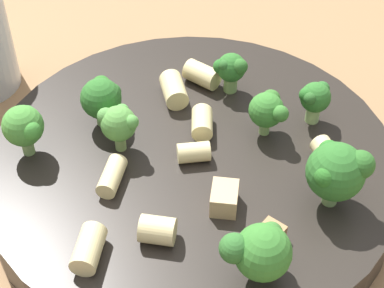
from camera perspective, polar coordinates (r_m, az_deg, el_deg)
ground_plane at (r=0.47m, az=0.00°, el=-3.53°), size 2.00×2.00×0.00m
pasta_bowl at (r=0.45m, az=0.00°, el=-2.01°), size 0.29×0.29×0.03m
broccoli_floret_0 at (r=0.44m, az=-6.57°, el=1.87°), size 0.03×0.02×0.04m
broccoli_floret_1 at (r=0.46m, az=-8.02°, el=4.11°), size 0.03×0.03×0.04m
broccoli_floret_2 at (r=0.36m, az=6.12°, el=-9.43°), size 0.04×0.03×0.04m
broccoli_floret_3 at (r=0.40m, az=12.77°, el=-2.36°), size 0.04×0.04×0.05m
broccoli_floret_4 at (r=0.48m, az=3.47°, el=6.69°), size 0.02×0.02×0.03m
broccoli_floret_5 at (r=0.45m, az=6.75°, el=3.08°), size 0.03×0.03×0.03m
broccoli_floret_6 at (r=0.44m, az=-14.75°, el=1.55°), size 0.03×0.03×0.04m
broccoli_floret_7 at (r=0.47m, az=10.86°, el=4.04°), size 0.02×0.02×0.03m
rigatoni_0 at (r=0.44m, az=0.36°, el=-0.71°), size 0.02×0.02×0.01m
rigatoni_1 at (r=0.39m, az=-9.18°, el=-9.17°), size 0.03×0.03×0.02m
rigatoni_2 at (r=0.48m, az=-1.20°, el=4.90°), size 0.02×0.03×0.02m
rigatoni_3 at (r=0.39m, az=-3.08°, el=-7.65°), size 0.03×0.02×0.02m
rigatoni_4 at (r=0.50m, az=0.90°, el=6.19°), size 0.03×0.03×0.02m
rigatoni_5 at (r=0.44m, az=11.87°, el=-0.81°), size 0.02×0.02×0.01m
rigatoni_6 at (r=0.46m, az=0.90°, el=1.91°), size 0.02×0.03×0.02m
rigatoni_7 at (r=0.42m, az=-7.13°, el=-2.85°), size 0.02×0.03×0.01m
chicken_chunk_0 at (r=0.41m, az=2.89°, el=-4.84°), size 0.02×0.03×0.02m
chicken_chunk_1 at (r=0.39m, az=6.93°, el=-8.03°), size 0.02×0.02×0.01m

